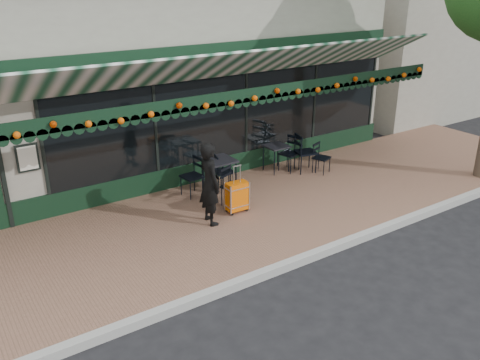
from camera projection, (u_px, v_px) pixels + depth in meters
ground at (306, 259)px, 9.17m from camera, size 80.00×80.00×0.00m
sidewalk at (244, 215)px, 10.68m from camera, size 18.00×4.00×0.15m
curb at (309, 257)px, 9.08m from camera, size 18.00×0.16×0.15m
restaurant_building at (128, 69)px, 14.34m from camera, size 12.00×9.60×4.50m
neighbor_building_right at (421, 35)px, 21.11m from camera, size 12.00×8.00×4.80m
woman at (210, 184)px, 9.88m from camera, size 0.46×0.64×1.66m
suitcase at (237, 197)px, 10.51m from camera, size 0.46×0.26×1.03m
cafe_table_a at (276, 148)px, 12.61m from camera, size 0.55×0.55×0.67m
cafe_table_b at (219, 163)px, 11.26m from camera, size 0.66×0.66×0.81m
chair_a_left at (289, 154)px, 12.69m from camera, size 0.55×0.55×0.89m
chair_a_right at (306, 153)px, 12.64m from camera, size 0.61×0.61×0.98m
chair_a_front at (322, 158)px, 12.60m from camera, size 0.48×0.48×0.76m
chair_b_left at (192, 177)px, 11.27m from camera, size 0.49×0.49×0.88m
chair_b_right at (224, 172)px, 11.60m from camera, size 0.53×0.53×0.86m
chair_b_front at (233, 187)px, 10.79m from camera, size 0.55×0.55×0.85m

